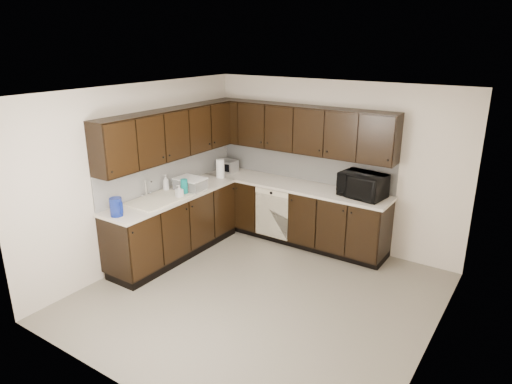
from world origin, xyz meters
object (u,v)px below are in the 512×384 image
(sink, at_px, (157,205))
(storage_bin, at_px, (190,184))
(blue_pitcher, at_px, (116,207))
(microwave, at_px, (363,185))
(toaster_oven, at_px, (228,166))

(sink, bearing_deg, storage_bin, 86.16)
(storage_bin, bearing_deg, blue_pitcher, -92.16)
(sink, xyz_separation_m, blue_pitcher, (-0.01, -0.69, 0.18))
(blue_pitcher, bearing_deg, sink, 110.38)
(microwave, bearing_deg, storage_bin, -146.06)
(blue_pitcher, bearing_deg, storage_bin, 108.81)
(microwave, bearing_deg, toaster_oven, -171.26)
(sink, height_order, storage_bin, sink)
(sink, relative_size, storage_bin, 1.98)
(toaster_oven, height_order, blue_pitcher, blue_pitcher)
(microwave, xyz_separation_m, toaster_oven, (-2.35, -0.01, -0.07))
(sink, xyz_separation_m, toaster_oven, (-0.07, 1.70, 0.16))
(sink, bearing_deg, toaster_oven, 92.32)
(microwave, relative_size, toaster_oven, 1.99)
(microwave, height_order, blue_pitcher, microwave)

